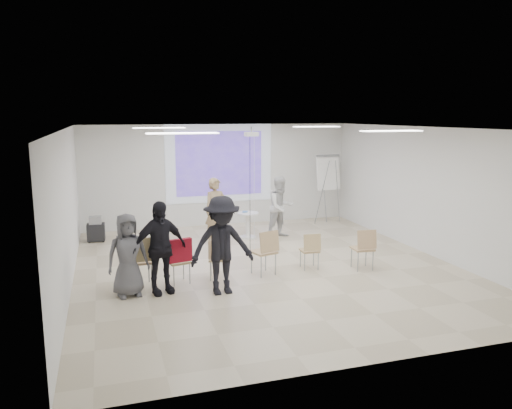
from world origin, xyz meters
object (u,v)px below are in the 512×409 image
object	(u,v)px
player_left	(216,207)
chair_left_inner	(218,256)
audience_left	(159,241)
player_right	(281,204)
chair_center	(266,249)
audience_outer	(127,250)
chair_right_far	(364,246)
av_cart	(96,230)
flipchart_easel	(328,173)
audience_mid	(222,239)
laptop	(218,257)
chair_right_inner	(310,248)
pedestal_table	(248,223)
chair_far_left	(140,258)
chair_left_mid	(180,259)

from	to	relation	value
player_left	chair_left_inner	world-z (taller)	player_left
audience_left	player_right	bearing A→B (deg)	27.68
chair_center	audience_outer	distance (m)	2.81
player_right	chair_right_far	xyz separation A→B (m)	(0.69, -3.28, -0.38)
audience_outer	av_cart	distance (m)	4.43
chair_right_far	flipchart_easel	bearing A→B (deg)	78.69
chair_left_inner	chair_center	size ratio (longest dim) A/B	0.87
player_right	flipchart_easel	distance (m)	2.41
audience_mid	av_cart	world-z (taller)	audience_mid
chair_right_far	laptop	distance (m)	3.11
laptop	flipchart_easel	bearing A→B (deg)	-122.13
laptop	flipchart_easel	world-z (taller)	flipchart_easel
chair_right_inner	laptop	xyz separation A→B (m)	(-2.02, 0.01, -0.03)
av_cart	audience_mid	bearing A→B (deg)	-61.18
pedestal_table	chair_left_inner	world-z (taller)	chair_left_inner
audience_outer	av_cart	xyz separation A→B (m)	(-0.61, 4.36, -0.55)
av_cart	player_left	bearing A→B (deg)	-18.14
chair_center	chair_right_far	size ratio (longest dim) A/B	1.06
chair_right_inner	flipchart_easel	size ratio (longest dim) A/B	0.38
player_right	chair_right_far	distance (m)	3.37
player_right	chair_center	size ratio (longest dim) A/B	1.92
chair_far_left	av_cart	bearing A→B (deg)	99.14
chair_far_left	chair_left_mid	size ratio (longest dim) A/B	1.16
chair_far_left	chair_center	xyz separation A→B (m)	(2.52, 0.01, -0.03)
pedestal_table	chair_right_far	world-z (taller)	chair_right_far
av_cart	chair_right_far	bearing A→B (deg)	-34.70
chair_far_left	chair_right_inner	xyz separation A→B (m)	(3.56, 0.11, -0.12)
pedestal_table	chair_center	bearing A→B (deg)	-99.53
chair_left_inner	flipchart_easel	xyz separation A→B (m)	(4.37, 4.23, 1.05)
pedestal_table	chair_right_inner	xyz separation A→B (m)	(0.51, -3.05, 0.07)
chair_right_far	laptop	xyz separation A→B (m)	(-3.08, 0.39, -0.09)
laptop	flipchart_easel	xyz separation A→B (m)	(4.35, 4.14, 1.10)
pedestal_table	audience_left	world-z (taller)	audience_left
player_left	av_cart	distance (m)	3.25
player_right	chair_center	world-z (taller)	player_right
chair_far_left	av_cart	size ratio (longest dim) A/B	1.51
audience_left	flipchart_easel	size ratio (longest dim) A/B	0.95
chair_left_mid	laptop	distance (m)	0.81
player_right	laptop	world-z (taller)	player_right
pedestal_table	chair_left_mid	xyz separation A→B (m)	(-2.30, -3.17, 0.11)
player_left	chair_left_mid	bearing A→B (deg)	-130.14
pedestal_table	laptop	size ratio (longest dim) A/B	2.46
chair_far_left	chair_right_far	bearing A→B (deg)	-6.21
chair_right_far	audience_outer	distance (m)	4.88
chair_left_inner	player_right	bearing A→B (deg)	65.30
chair_left_inner	chair_right_far	size ratio (longest dim) A/B	0.92
player_right	audience_mid	xyz separation A→B (m)	(-2.51, -3.75, 0.12)
player_right	flipchart_easel	size ratio (longest dim) A/B	0.87
flipchart_easel	av_cart	distance (m)	6.87
chair_left_inner	chair_right_inner	bearing A→B (deg)	16.54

